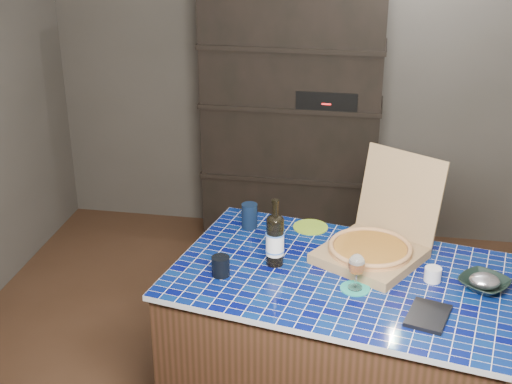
% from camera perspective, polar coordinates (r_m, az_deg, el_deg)
% --- Properties ---
extents(room, '(3.50, 3.50, 3.50)m').
position_cam_1_polar(room, '(3.41, -0.30, 3.17)').
color(room, '#513423').
rests_on(room, ground).
extents(shelving_unit, '(1.20, 0.41, 1.80)m').
position_cam_1_polar(shelving_unit, '(4.95, 2.91, 5.58)').
color(shelving_unit, black).
rests_on(shelving_unit, floor).
extents(kitchen_island, '(1.65, 1.22, 0.82)m').
position_cam_1_polar(kitchen_island, '(3.46, 6.57, -12.44)').
color(kitchen_island, '#45271B').
rests_on(kitchen_island, floor).
extents(pizza_box, '(0.61, 0.65, 0.45)m').
position_cam_1_polar(pizza_box, '(3.36, 9.37, -4.26)').
color(pizza_box, '#926E4B').
rests_on(pizza_box, kitchen_island).
extents(mead_bottle, '(0.09, 0.09, 0.32)m').
position_cam_1_polar(mead_bottle, '(3.24, 1.53, -3.80)').
color(mead_bottle, black).
rests_on(mead_bottle, kitchen_island).
extents(teal_trivet, '(0.13, 0.13, 0.01)m').
position_cam_1_polar(teal_trivet, '(3.14, 7.93, -7.65)').
color(teal_trivet, '#1B8F7C').
rests_on(teal_trivet, kitchen_island).
extents(wine_glass, '(0.07, 0.07, 0.16)m').
position_cam_1_polar(wine_glass, '(3.08, 8.05, -5.83)').
color(wine_glass, white).
rests_on(wine_glass, teal_trivet).
extents(tumbler, '(0.08, 0.08, 0.09)m').
position_cam_1_polar(tumbler, '(3.19, -2.84, -5.94)').
color(tumbler, black).
rests_on(tumbler, kitchen_island).
extents(dvd_case, '(0.21, 0.25, 0.02)m').
position_cam_1_polar(dvd_case, '(3.00, 13.60, -9.58)').
color(dvd_case, black).
rests_on(dvd_case, kitchen_island).
extents(bowl, '(0.28, 0.28, 0.05)m').
position_cam_1_polar(bowl, '(3.25, 17.77, -7.02)').
color(bowl, black).
rests_on(bowl, kitchen_island).
extents(foil_contents, '(0.13, 0.11, 0.06)m').
position_cam_1_polar(foil_contents, '(3.24, 17.81, -6.79)').
color(foil_contents, silver).
rests_on(foil_contents, bowl).
extents(white_jar, '(0.07, 0.07, 0.06)m').
position_cam_1_polar(white_jar, '(3.25, 13.96, -6.41)').
color(white_jar, silver).
rests_on(white_jar, kitchen_island).
extents(navy_cup, '(0.08, 0.08, 0.13)m').
position_cam_1_polar(navy_cup, '(3.60, -0.52, -1.91)').
color(navy_cup, black).
rests_on(navy_cup, kitchen_island).
extents(green_trivet, '(0.18, 0.18, 0.01)m').
position_cam_1_polar(green_trivet, '(3.63, 4.38, -2.81)').
color(green_trivet, '#7BA523').
rests_on(green_trivet, kitchen_island).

